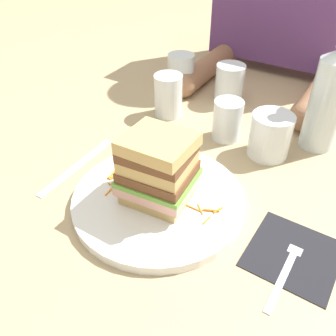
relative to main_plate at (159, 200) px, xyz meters
name	(u,v)px	position (x,y,z in m)	size (l,w,h in m)	color
ground_plane	(171,198)	(0.01, 0.02, -0.01)	(3.00, 3.00, 0.00)	tan
main_plate	(159,200)	(0.00, 0.00, 0.00)	(0.29, 0.29, 0.02)	white
sandwich	(158,169)	(0.00, 0.00, 0.07)	(0.12, 0.11, 0.12)	tan
carrot_shred_0	(118,177)	(-0.09, 0.00, 0.01)	(0.00, 0.00, 0.03)	orange
carrot_shred_1	(115,186)	(-0.08, -0.02, 0.01)	(0.00, 0.00, 0.03)	orange
carrot_shred_2	(111,189)	(-0.08, -0.03, 0.01)	(0.00, 0.00, 0.03)	orange
carrot_shred_3	(114,177)	(-0.09, 0.00, 0.01)	(0.00, 0.00, 0.02)	orange
carrot_shred_4	(112,174)	(-0.10, 0.00, 0.01)	(0.00, 0.00, 0.02)	orange
carrot_shred_5	(129,180)	(-0.07, 0.01, 0.01)	(0.00, 0.00, 0.02)	orange
carrot_shred_6	(193,208)	(0.06, 0.00, 0.01)	(0.00, 0.00, 0.03)	orange
carrot_shred_7	(200,209)	(0.07, 0.01, 0.01)	(0.00, 0.00, 0.02)	orange
carrot_shred_8	(207,220)	(0.09, -0.01, 0.01)	(0.00, 0.00, 0.02)	orange
carrot_shred_9	(219,209)	(0.10, 0.03, 0.01)	(0.00, 0.00, 0.02)	orange
carrot_shred_10	(211,210)	(0.09, 0.01, 0.01)	(0.00, 0.00, 0.03)	orange
napkin_dark	(293,254)	(0.23, 0.01, -0.01)	(0.13, 0.13, 0.00)	black
fork	(289,263)	(0.23, -0.01, 0.00)	(0.02, 0.17, 0.00)	silver
knife	(75,167)	(-0.19, 0.00, -0.01)	(0.02, 0.20, 0.00)	silver
juice_glass	(270,137)	(0.11, 0.23, 0.03)	(0.08, 0.08, 0.09)	white
water_bottle	(328,99)	(0.18, 0.32, 0.10)	(0.07, 0.07, 0.24)	silver
empty_tumbler_0	(181,74)	(-0.18, 0.38, 0.04)	(0.07, 0.07, 0.10)	silver
empty_tumbler_1	(229,84)	(-0.05, 0.40, 0.04)	(0.07, 0.07, 0.09)	silver
empty_tumbler_2	(225,119)	(0.01, 0.25, 0.03)	(0.06, 0.06, 0.08)	silver
empty_tumbler_3	(168,95)	(-0.14, 0.26, 0.04)	(0.06, 0.06, 0.10)	silver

